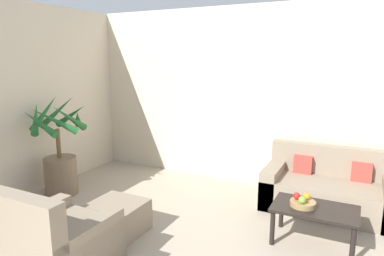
# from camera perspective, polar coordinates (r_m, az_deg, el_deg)

# --- Properties ---
(wall_back) EXTENTS (8.77, 0.06, 2.70)m
(wall_back) POSITION_cam_1_polar(r_m,az_deg,el_deg) (5.08, 19.60, 4.33)
(wall_back) COLOR beige
(wall_back) RESTS_ON ground_plane
(potted_palm) EXTENTS (0.87, 0.88, 1.43)m
(potted_palm) POSITION_cam_1_polar(r_m,az_deg,el_deg) (5.24, -21.20, -4.65)
(potted_palm) COLOR brown
(potted_palm) RESTS_ON ground_plane
(sofa_loveseat) EXTENTS (1.60, 0.82, 0.78)m
(sofa_loveseat) POSITION_cam_1_polar(r_m,az_deg,el_deg) (4.82, 21.79, -9.57)
(sofa_loveseat) COLOR gray
(sofa_loveseat) RESTS_ON ground_plane
(coffee_table) EXTENTS (0.86, 0.52, 0.41)m
(coffee_table) POSITION_cam_1_polar(r_m,az_deg,el_deg) (3.90, 19.77, -13.15)
(coffee_table) COLOR black
(coffee_table) RESTS_ON ground_plane
(fruit_bowl) EXTENTS (0.26, 0.26, 0.06)m
(fruit_bowl) POSITION_cam_1_polar(r_m,az_deg,el_deg) (3.86, 17.99, -11.89)
(fruit_bowl) COLOR #997A4C
(fruit_bowl) RESTS_ON coffee_table
(apple_red) EXTENTS (0.07, 0.07, 0.07)m
(apple_red) POSITION_cam_1_polar(r_m,az_deg,el_deg) (3.86, 17.07, -10.78)
(apple_red) COLOR red
(apple_red) RESTS_ON fruit_bowl
(apple_green) EXTENTS (0.08, 0.08, 0.08)m
(apple_green) POSITION_cam_1_polar(r_m,az_deg,el_deg) (3.77, 17.90, -11.35)
(apple_green) COLOR olive
(apple_green) RESTS_ON fruit_bowl
(orange_fruit) EXTENTS (0.07, 0.07, 0.07)m
(orange_fruit) POSITION_cam_1_polar(r_m,az_deg,el_deg) (3.88, 18.60, -10.74)
(orange_fruit) COLOR orange
(orange_fruit) RESTS_ON fruit_bowl
(armchair) EXTENTS (0.85, 0.85, 0.86)m
(armchair) POSITION_cam_1_polar(r_m,az_deg,el_deg) (3.51, -21.78, -17.51)
(armchair) COLOR gray
(armchair) RESTS_ON ground_plane
(ottoman) EXTENTS (0.58, 0.52, 0.35)m
(ottoman) POSITION_cam_1_polar(r_m,az_deg,el_deg) (4.06, -12.22, -14.32)
(ottoman) COLOR gray
(ottoman) RESTS_ON ground_plane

